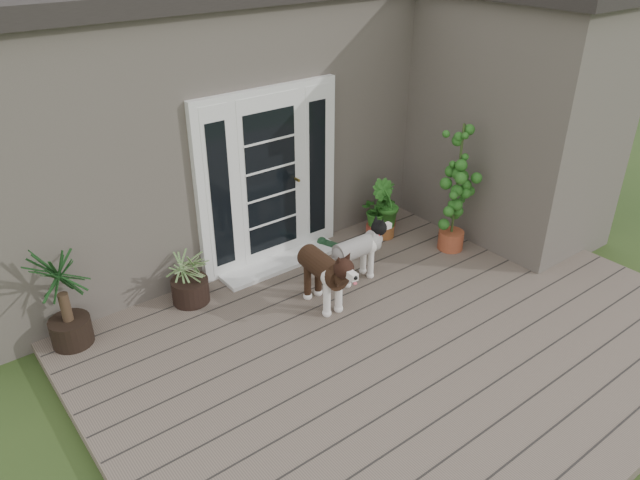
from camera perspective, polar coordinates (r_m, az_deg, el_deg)
deck at (r=6.38m, az=8.27°, el=-9.41°), size 6.20×4.60×0.12m
house_main at (r=8.84m, az=-11.32°, el=12.23°), size 7.40×4.00×3.10m
house_wing at (r=8.38m, az=17.86°, el=10.52°), size 1.60×2.40×3.10m
door_unit at (r=7.17m, az=-4.82°, el=5.82°), size 1.90×0.14×2.15m
door_step at (r=7.49m, az=-3.65°, el=-2.07°), size 1.60×0.40×0.05m
brindle_dog at (r=6.54m, az=0.28°, el=-3.55°), size 0.43×0.88×0.71m
white_dog at (r=7.03m, az=3.46°, el=-1.55°), size 0.76×0.33×0.63m
spider_plant at (r=6.76m, az=-12.33°, el=-3.03°), size 0.89×0.89×0.74m
yucca at (r=6.38m, az=-23.10°, el=-4.94°), size 0.91×0.91×1.11m
herb_a at (r=8.06m, az=5.25°, el=2.07°), size 0.56×0.56×0.51m
herb_b at (r=8.03m, az=6.14°, el=2.20°), size 0.54×0.54×0.58m
herb_c at (r=8.33m, az=6.19°, el=2.88°), size 0.40×0.40×0.49m
sapling at (r=7.63m, az=12.79°, el=4.90°), size 0.63×0.63×1.72m
clog_left at (r=7.82m, az=0.76°, el=-0.39°), size 0.24×0.35×0.10m
clog_right at (r=7.55m, az=0.03°, el=-1.56°), size 0.15×0.30×0.09m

